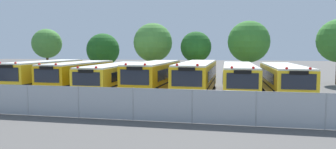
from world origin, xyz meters
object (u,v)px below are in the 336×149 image
at_px(tree_0, 48,43).
at_px(tree_4, 249,42).
at_px(school_bus_1, 79,75).
at_px(school_bus_3, 154,76).
at_px(tree_1, 104,49).
at_px(tree_2, 153,43).
at_px(school_bus_4, 197,77).
at_px(tree_3, 195,46).
at_px(school_bus_5, 239,78).
at_px(school_bus_6, 283,79).
at_px(school_bus_0, 45,74).
at_px(school_bus_2, 115,76).

height_order(tree_0, tree_4, tree_4).
distance_m(school_bus_1, school_bus_3, 6.86).
height_order(tree_1, tree_2, tree_2).
distance_m(school_bus_4, tree_3, 9.10).
bearing_deg(school_bus_1, tree_1, -76.09).
bearing_deg(school_bus_5, tree_1, -36.24).
height_order(school_bus_1, tree_1, tree_1).
relative_size(tree_0, tree_2, 0.94).
xyz_separation_m(school_bus_5, school_bus_6, (3.39, 0.16, -0.02)).
xyz_separation_m(school_bus_3, tree_3, (2.36, 9.00, 2.58)).
bearing_deg(tree_1, school_bus_0, -93.50).
bearing_deg(school_bus_2, school_bus_4, -179.87).
xyz_separation_m(school_bus_1, school_bus_5, (13.76, 0.10, -0.02)).
xyz_separation_m(school_bus_0, school_bus_1, (3.47, -0.19, -0.03)).
distance_m(school_bus_0, school_bus_4, 13.88).
distance_m(school_bus_5, tree_3, 10.33).
distance_m(school_bus_1, school_bus_6, 17.15).
bearing_deg(school_bus_5, school_bus_6, -178.29).
height_order(school_bus_0, school_bus_5, school_bus_0).
bearing_deg(tree_0, tree_4, 1.35).
bearing_deg(school_bus_5, tree_3, -63.90).
relative_size(school_bus_0, tree_4, 1.46).
distance_m(school_bus_2, tree_0, 17.62).
bearing_deg(school_bus_2, school_bus_3, 175.61).
height_order(school_bus_6, tree_1, tree_1).
xyz_separation_m(school_bus_2, school_bus_5, (10.45, -0.10, 0.05)).
relative_size(school_bus_4, tree_0, 1.84).
distance_m(school_bus_0, tree_1, 11.83).
bearing_deg(school_bus_3, tree_4, -124.19).
relative_size(school_bus_3, school_bus_4, 0.90).
bearing_deg(school_bus_6, tree_1, -30.79).
bearing_deg(tree_1, school_bus_1, -76.82).
bearing_deg(tree_3, tree_0, 173.83).
distance_m(school_bus_0, school_bus_3, 10.34).
distance_m(school_bus_3, tree_3, 9.66).
bearing_deg(tree_2, tree_1, 164.96).
relative_size(school_bus_1, tree_4, 1.41).
distance_m(school_bus_2, tree_1, 13.29).
height_order(school_bus_0, school_bus_1, school_bus_0).
bearing_deg(school_bus_1, school_bus_2, -175.88).
xyz_separation_m(school_bus_3, tree_1, (-9.62, 11.80, 2.22)).
relative_size(school_bus_5, tree_0, 1.78).
height_order(school_bus_5, tree_0, tree_0).
bearing_deg(school_bus_4, school_bus_1, 2.36).
xyz_separation_m(school_bus_6, tree_4, (-2.04, 11.43, 3.18)).
xyz_separation_m(school_bus_4, tree_4, (4.70, 11.35, 3.09)).
xyz_separation_m(school_bus_3, school_bus_6, (10.29, 0.27, -0.08)).
relative_size(school_bus_1, tree_0, 1.55).
xyz_separation_m(school_bus_3, tree_2, (-2.68, 9.94, 3.03)).
bearing_deg(school_bus_5, school_bus_1, -0.54).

